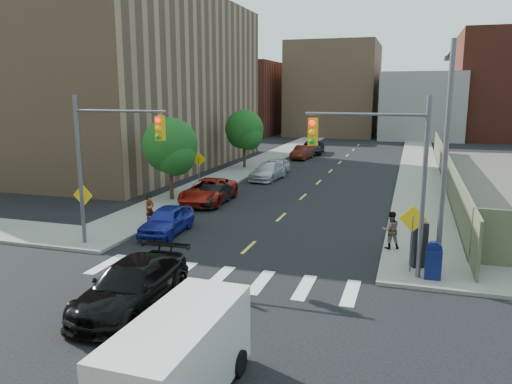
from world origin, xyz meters
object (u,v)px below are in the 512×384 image
Objects in this scene: parked_car_grey at (312,147)px; black_sedan at (132,286)px; parked_car_red at (209,191)px; payphone at (419,245)px; parked_car_blue at (167,220)px; mailbox at (433,261)px; pedestrian_west at (150,209)px; parked_car_white at (278,166)px; parked_car_black at (213,195)px; cargo_van at (182,355)px; parked_car_maroon at (302,152)px; pedestrian_east at (391,230)px; parked_car_silver at (268,171)px.

parked_car_grey is 44.09m from black_sedan.
payphone is at bearing -37.08° from parked_car_red.
parked_car_blue is 2.87× the size of mailbox.
black_sedan is 3.55× the size of pedestrian_west.
parked_car_white is at bearing 82.04° from parked_car_red.
black_sedan is at bearing -91.07° from parked_car_grey.
parked_car_grey reaches higher than parked_car_black.
cargo_van reaches higher than black_sedan.
parked_car_grey is 0.99× the size of black_sedan.
parked_car_black is 23.69m from parked_car_maroon.
parked_car_grey is at bearing -92.00° from pedestrian_east.
parked_car_maroon is 34.30m from payphone.
cargo_van is 13.57m from pedestrian_east.
payphone reaches higher than parked_car_silver.
payphone is at bearing -63.41° from parked_car_white.
payphone is (11.70, -18.72, 0.37)m from parked_car_silver.
payphone reaches higher than pedestrian_west.
parked_car_grey is at bearing 98.78° from cargo_van.
parked_car_black is 2.13× the size of payphone.
parked_car_red is at bearing -97.61° from parked_car_white.
mailbox reaches higher than black_sedan.
parked_car_silver is 0.90× the size of black_sedan.
parked_car_maroon is (1.24, 23.11, -0.05)m from parked_car_red.
mailbox reaches higher than parked_car_grey.
pedestrian_east reaches higher than black_sedan.
parked_car_black is at bearing -95.96° from parked_car_grey.
parked_car_white is (0.00, 3.00, -0.03)m from parked_car_silver.
pedestrian_east is (10.56, -30.07, 0.29)m from parked_car_maroon.
parked_car_silver is 2.85× the size of pedestrian_east.
parked_car_blue is 0.78× the size of parked_car_grey.
pedestrian_east is at bearing 96.68° from payphone.
parked_car_blue is at bearing -86.33° from parked_car_silver.
payphone is (5.31, 10.78, -0.05)m from cargo_van.
mailbox is 0.79× the size of payphone.
parked_car_black is at bearing -86.86° from parked_car_maroon.
parked_car_maroon reaches higher than parked_car_silver.
parked_car_grey reaches higher than parked_car_white.
black_sedan is (2.57, -44.02, 0.04)m from parked_car_grey.
parked_car_red is 17.02m from mailbox.
parked_car_maroon is (0.71, 23.68, 0.08)m from parked_car_black.
parked_car_maroon is (0.43, 30.50, 0.01)m from parked_car_blue.
parked_car_maroon is at bearing 84.86° from parked_car_red.
parked_car_blue is 1.05× the size of parked_car_white.
mailbox is at bearing -63.66° from parked_car_white.
pedestrian_west is at bearing -104.23° from parked_car_black.
parked_car_silver is 3.18× the size of pedestrian_west.
pedestrian_west reaches higher than parked_car_red.
parked_car_maroon is at bearing -95.08° from parked_car_grey.
parked_car_blue is 14.28m from cargo_van.
parked_car_red reaches higher than parked_car_black.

